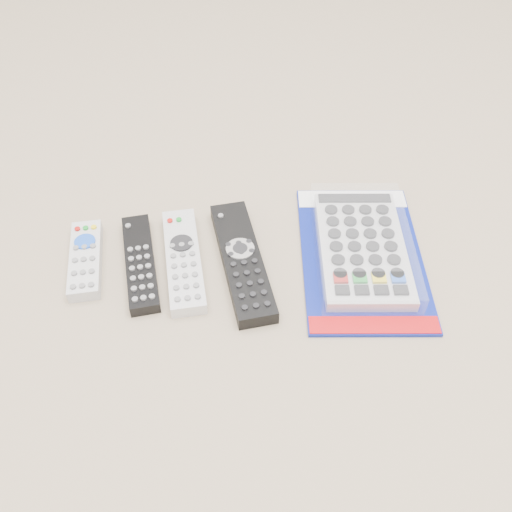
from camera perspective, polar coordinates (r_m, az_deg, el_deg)
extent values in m
plane|color=gray|center=(0.91, -1.32, 0.22)|extent=(5.00, 5.00, 0.00)
cube|color=#B0B0B2|center=(0.92, -16.67, -0.32)|extent=(0.05, 0.15, 0.02)
cylinder|color=blue|center=(0.93, -16.75, 1.40)|extent=(0.03, 0.03, 0.00)
cube|color=black|center=(0.90, -11.51, -0.62)|extent=(0.05, 0.20, 0.02)
cube|color=silver|center=(0.89, -7.27, -0.36)|extent=(0.05, 0.21, 0.02)
cylinder|color=black|center=(0.90, -7.46, 1.30)|extent=(0.04, 0.04, 0.00)
cube|color=black|center=(0.88, -1.43, -0.42)|extent=(0.07, 0.25, 0.02)
cylinder|color=silver|center=(0.88, -1.60, 0.73)|extent=(0.05, 0.05, 0.00)
cube|color=navy|center=(0.91, 10.48, 0.06)|extent=(0.24, 0.34, 0.01)
cube|color=white|center=(1.01, 9.55, 5.64)|extent=(0.19, 0.07, 0.00)
cube|color=#AE0C10|center=(0.82, 11.75, -6.76)|extent=(0.19, 0.06, 0.00)
cube|color=silver|center=(0.91, 10.55, 0.80)|extent=(0.17, 0.26, 0.02)
cube|color=white|center=(0.90, 10.62, 1.17)|extent=(0.19, 0.28, 0.04)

